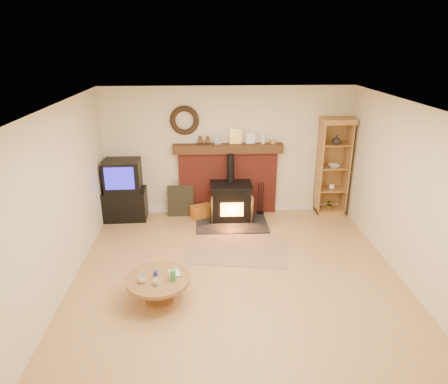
{
  "coord_description": "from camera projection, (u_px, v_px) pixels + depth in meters",
  "views": [
    {
      "loc": [
        -0.46,
        -5.09,
        3.41
      ],
      "look_at": [
        -0.16,
        1.0,
        1.09
      ],
      "focal_mm": 32.0,
      "sensor_mm": 36.0,
      "label": 1
    }
  ],
  "objects": [
    {
      "name": "area_rug",
      "position": [
        238.0,
        249.0,
        6.95
      ],
      "size": [
        1.82,
        1.39,
        0.01
      ],
      "primitive_type": "cube",
      "rotation": [
        0.0,
        0.0,
        -0.15
      ],
      "color": "brown",
      "rests_on": "ground"
    },
    {
      "name": "ground",
      "position": [
        238.0,
        283.0,
        5.99
      ],
      "size": [
        5.5,
        5.5,
        0.0
      ],
      "primitive_type": "plane",
      "color": "tan",
      "rests_on": "ground"
    },
    {
      "name": "leaning_painting",
      "position": [
        181.0,
        201.0,
        8.21
      ],
      "size": [
        0.53,
        0.14,
        0.64
      ],
      "primitive_type": "cube",
      "rotation": [
        -0.17,
        0.0,
        0.0
      ],
      "color": "black",
      "rests_on": "ground"
    },
    {
      "name": "wood_stove",
      "position": [
        231.0,
        203.0,
        7.98
      ],
      "size": [
        1.4,
        1.0,
        1.32
      ],
      "color": "black",
      "rests_on": "ground"
    },
    {
      "name": "tv_unit",
      "position": [
        124.0,
        191.0,
        7.99
      ],
      "size": [
        0.85,
        0.62,
        1.23
      ],
      "color": "black",
      "rests_on": "ground"
    },
    {
      "name": "coffee_table",
      "position": [
        158.0,
        282.0,
        5.46
      ],
      "size": [
        0.9,
        0.9,
        0.54
      ],
      "color": "brown",
      "rests_on": "ground"
    },
    {
      "name": "chimney_breast",
      "position": [
        228.0,
        176.0,
        8.19
      ],
      "size": [
        2.2,
        0.22,
        1.78
      ],
      "color": "maroon",
      "rests_on": "ground"
    },
    {
      "name": "firelog_box",
      "position": [
        202.0,
        212.0,
        8.16
      ],
      "size": [
        0.49,
        0.41,
        0.26
      ],
      "primitive_type": "cube",
      "rotation": [
        0.0,
        0.0,
        0.43
      ],
      "color": "orange",
      "rests_on": "ground"
    },
    {
      "name": "fire_tools",
      "position": [
        260.0,
        208.0,
        8.3
      ],
      "size": [
        0.16,
        0.16,
        0.7
      ],
      "color": "black",
      "rests_on": "ground"
    },
    {
      "name": "curio_cabinet",
      "position": [
        333.0,
        167.0,
        8.11
      ],
      "size": [
        0.64,
        0.46,
        2.0
      ],
      "color": "olive",
      "rests_on": "ground"
    },
    {
      "name": "room_shell",
      "position": [
        238.0,
        173.0,
        5.46
      ],
      "size": [
        5.02,
        5.52,
        2.61
      ],
      "color": "beige",
      "rests_on": "ground"
    }
  ]
}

